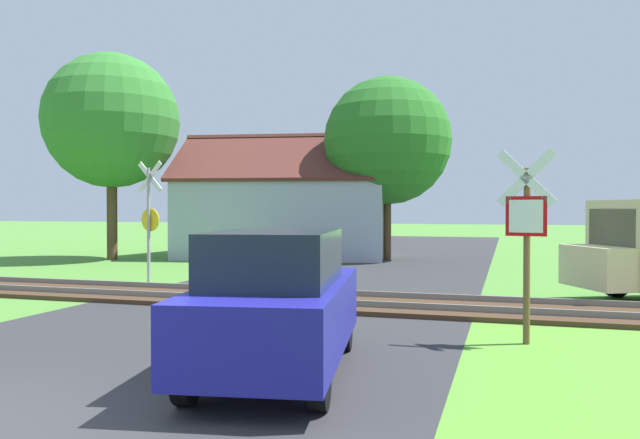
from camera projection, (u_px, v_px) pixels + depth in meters
The scene contains 8 objects.
road_asphalt at pixel (98, 380), 7.43m from camera, with size 8.13×80.00×0.01m, color #2D2D30.
rail_track at pixel (285, 300), 13.65m from camera, with size 60.00×2.60×0.22m.
stop_sign_near at pixel (527, 231), 9.36m from camera, with size 0.86×0.22×2.95m.
crossing_sign_far at pixel (149, 214), 17.22m from camera, with size 0.86×0.22×3.37m.
house at pixel (287, 215), 26.92m from camera, with size 9.75×7.81×5.28m.
tree_left at pixel (112, 121), 24.88m from camera, with size 5.36×5.36×8.25m.
tree_center at pixel (387, 141), 25.06m from camera, with size 5.13×5.13×7.35m.
parked_car at pixel (278, 302), 7.69m from camera, with size 2.26×4.21×1.78m.
Camera 1 is at (4.69, -4.31, 2.05)m, focal length 35.00 mm.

